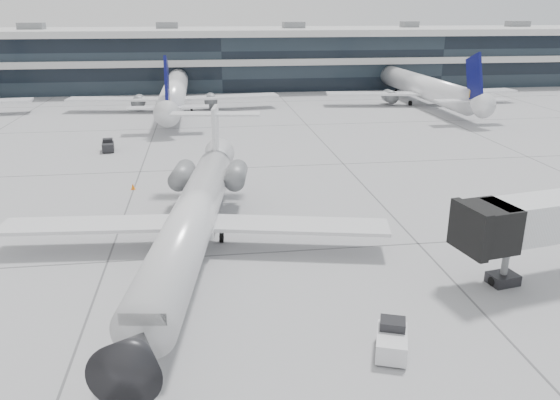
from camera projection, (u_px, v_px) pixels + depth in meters
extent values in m
plane|color=gray|center=(269.00, 252.00, 34.84)|extent=(220.00, 220.00, 0.00)
cube|color=black|center=(220.00, 61.00, 109.85)|extent=(170.00, 22.00, 10.00)
cylinder|color=silver|center=(192.00, 220.00, 33.66)|extent=(6.33, 24.84, 2.78)
cone|color=black|center=(134.00, 353.00, 20.65)|extent=(3.17, 3.25, 2.78)
cone|color=silver|center=(218.00, 158.00, 46.77)|extent=(3.09, 3.64, 2.64)
cube|color=silver|center=(91.00, 225.00, 34.91)|extent=(11.49, 3.52, 0.23)
cube|color=silver|center=(300.00, 225.00, 34.84)|extent=(11.63, 5.03, 0.23)
cylinder|color=slate|center=(182.00, 175.00, 41.50)|extent=(2.03, 3.69, 1.54)
cylinder|color=slate|center=(236.00, 175.00, 41.48)|extent=(2.03, 3.69, 1.54)
cube|color=silver|center=(216.00, 134.00, 45.48)|extent=(0.67, 2.69, 4.63)
cube|color=silver|center=(216.00, 114.00, 45.32)|extent=(7.57, 2.70, 0.16)
cylinder|color=black|center=(161.00, 340.00, 25.12)|extent=(0.27, 0.60, 0.58)
cylinder|color=black|center=(175.00, 238.00, 36.28)|extent=(0.34, 0.69, 0.66)
cylinder|color=black|center=(222.00, 238.00, 36.27)|extent=(0.34, 0.69, 0.66)
cube|color=black|center=(488.00, 227.00, 29.23)|extent=(2.73, 3.15, 2.44)
cylinder|color=slate|center=(505.00, 264.00, 30.48)|extent=(0.38, 0.38, 2.44)
cube|color=black|center=(503.00, 279.00, 30.78)|extent=(1.76, 1.48, 0.61)
cube|color=silver|center=(392.00, 343.00, 24.40)|extent=(2.03, 2.58, 0.93)
cube|color=black|center=(393.00, 325.00, 24.67)|extent=(1.38, 1.25, 0.51)
cylinder|color=black|center=(379.00, 338.00, 25.38)|extent=(0.33, 0.49, 0.45)
cylinder|color=black|center=(404.00, 341.00, 25.16)|extent=(0.33, 0.49, 0.45)
cylinder|color=black|center=(378.00, 359.00, 23.86)|extent=(0.33, 0.49, 0.45)
cylinder|color=black|center=(404.00, 362.00, 23.64)|extent=(0.33, 0.49, 0.45)
cone|color=orange|center=(133.00, 186.00, 46.99)|extent=(0.35, 0.35, 0.55)
cube|color=orange|center=(133.00, 189.00, 47.08)|extent=(0.38, 0.38, 0.03)
cube|color=black|center=(108.00, 147.00, 59.57)|extent=(1.47, 2.21, 0.85)
cube|color=black|center=(108.00, 141.00, 59.81)|extent=(1.14, 0.97, 0.47)
cylinder|color=black|center=(104.00, 148.00, 60.23)|extent=(0.22, 0.43, 0.42)
cylinder|color=black|center=(113.00, 148.00, 60.49)|extent=(0.22, 0.43, 0.42)
cylinder|color=black|center=(103.00, 151.00, 58.86)|extent=(0.22, 0.43, 0.42)
cylinder|color=black|center=(113.00, 151.00, 59.11)|extent=(0.22, 0.43, 0.42)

